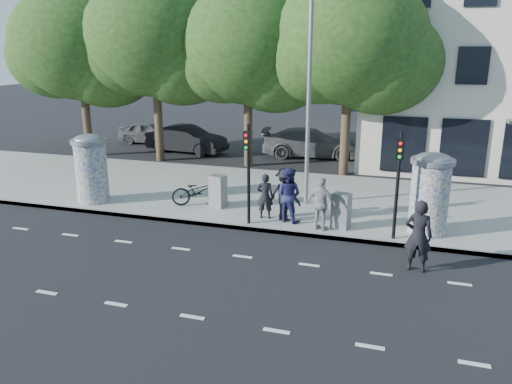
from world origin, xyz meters
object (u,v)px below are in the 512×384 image
(street_lamp, at_px, (309,81))
(ped_b, at_px, (265,196))
(cabinet_right, at_px, (341,211))
(ped_c, at_px, (289,195))
(car_mid, at_px, (187,139))
(traffic_pole_far, at_px, (398,175))
(bicycle, at_px, (199,191))
(cabinet_left, at_px, (218,191))
(car_left, at_px, (150,133))
(ped_e, at_px, (322,204))
(ped_d, at_px, (285,194))
(ad_column_right, at_px, (430,192))
(man_road, at_px, (418,236))
(ad_column_left, at_px, (91,167))
(car_right, at_px, (311,143))
(traffic_pole_near, at_px, (248,164))

(street_lamp, xyz_separation_m, ped_b, (-1.03, -2.09, -3.84))
(ped_b, relative_size, cabinet_right, 1.35)
(ped_b, xyz_separation_m, ped_c, (0.86, -0.08, 0.15))
(street_lamp, bearing_deg, ped_b, -116.18)
(car_mid, bearing_deg, cabinet_right, -128.20)
(traffic_pole_far, height_order, ped_c, traffic_pole_far)
(bicycle, relative_size, car_mid, 0.43)
(ped_c, xyz_separation_m, cabinet_left, (-2.91, 0.80, -0.34))
(ped_c, relative_size, car_left, 0.46)
(ped_b, bearing_deg, ped_e, 153.41)
(car_left, bearing_deg, cabinet_right, -131.59)
(ped_b, relative_size, ped_d, 0.87)
(ad_column_right, bearing_deg, car_left, 143.86)
(ped_e, distance_m, cabinet_left, 4.36)
(street_lamp, distance_m, man_road, 7.28)
(car_left, bearing_deg, traffic_pole_far, -129.45)
(ped_d, xyz_separation_m, car_left, (-11.96, 12.32, -0.38))
(street_lamp, height_order, car_mid, street_lamp)
(ad_column_left, height_order, street_lamp, street_lamp)
(cabinet_left, xyz_separation_m, car_right, (1.44, 10.63, 0.03))
(ped_e, relative_size, man_road, 0.87)
(ad_column_right, xyz_separation_m, bicycle, (-8.27, 0.59, -0.85))
(street_lamp, height_order, cabinet_left, street_lamp)
(cabinet_right, bearing_deg, ad_column_right, 24.09)
(ad_column_left, bearing_deg, car_left, 109.06)
(traffic_pole_near, bearing_deg, car_mid, 123.75)
(ad_column_left, relative_size, cabinet_left, 2.17)
(cabinet_right, bearing_deg, ped_c, -168.42)
(car_left, bearing_deg, ped_e, -133.69)
(cabinet_left, bearing_deg, ad_column_left, -154.73)
(traffic_pole_near, distance_m, ped_e, 2.75)
(ad_column_right, bearing_deg, ped_c, -177.10)
(ad_column_left, xyz_separation_m, bicycle, (4.13, 0.79, -0.85))
(car_left, bearing_deg, ad_column_left, -160.54)
(ped_d, distance_m, man_road, 5.12)
(street_lamp, relative_size, bicycle, 3.88)
(ped_c, height_order, ped_e, ped_c)
(traffic_pole_far, relative_size, car_left, 0.82)
(bicycle, bearing_deg, ped_c, -129.85)
(street_lamp, bearing_deg, bicycle, -160.87)
(traffic_pole_near, relative_size, ped_c, 1.79)
(traffic_pole_near, distance_m, ped_c, 1.81)
(ped_e, relative_size, cabinet_right, 1.49)
(traffic_pole_near, bearing_deg, traffic_pole_far, 0.00)
(ped_d, distance_m, ped_e, 1.51)
(ped_b, distance_m, car_mid, 12.95)
(ped_e, xyz_separation_m, car_mid, (-9.89, 10.95, -0.25))
(bicycle, relative_size, cabinet_left, 1.69)
(traffic_pole_far, relative_size, car_mid, 0.71)
(traffic_pole_near, distance_m, car_left, 17.08)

